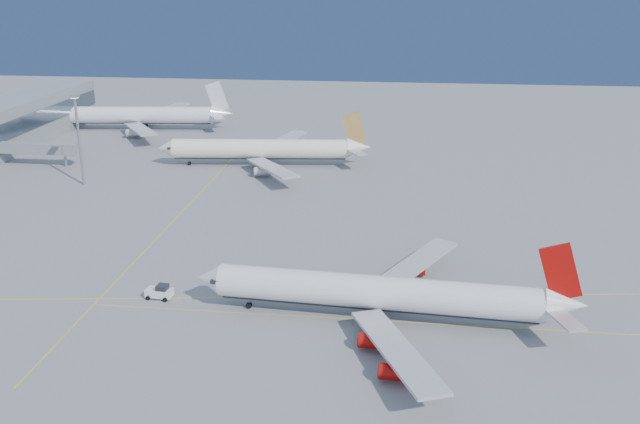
{
  "coord_description": "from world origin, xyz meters",
  "views": [
    {
      "loc": [
        11.58,
        -118.59,
        53.98
      ],
      "look_at": [
        -5.04,
        19.17,
        7.0
      ],
      "focal_mm": 40.0,
      "sensor_mm": 36.0,
      "label": 1
    }
  ],
  "objects_px": {
    "airliner_third": "(142,115)",
    "pushback_tug": "(160,292)",
    "light_mast": "(78,133)",
    "airliner_virgin": "(384,294)",
    "airliner_etihad": "(265,149)"
  },
  "relations": [
    {
      "from": "airliner_third",
      "to": "light_mast",
      "type": "relative_size",
      "value": 2.75
    },
    {
      "from": "pushback_tug",
      "to": "light_mast",
      "type": "distance_m",
      "value": 78.93
    },
    {
      "from": "airliner_virgin",
      "to": "light_mast",
      "type": "bearing_deg",
      "value": 144.28
    },
    {
      "from": "airliner_virgin",
      "to": "airliner_etihad",
      "type": "height_order",
      "value": "airliner_etihad"
    },
    {
      "from": "airliner_virgin",
      "to": "airliner_etihad",
      "type": "xyz_separation_m",
      "value": [
        -37.99,
        93.63,
        0.24
      ]
    },
    {
      "from": "airliner_etihad",
      "to": "airliner_third",
      "type": "height_order",
      "value": "airliner_third"
    },
    {
      "from": "airliner_third",
      "to": "pushback_tug",
      "type": "relative_size",
      "value": 13.8
    },
    {
      "from": "light_mast",
      "to": "airliner_etihad",
      "type": "bearing_deg",
      "value": 29.78
    },
    {
      "from": "airliner_third",
      "to": "light_mast",
      "type": "distance_m",
      "value": 69.72
    },
    {
      "from": "airliner_etihad",
      "to": "airliner_third",
      "type": "relative_size",
      "value": 0.95
    },
    {
      "from": "pushback_tug",
      "to": "airliner_etihad",
      "type": "bearing_deg",
      "value": 95.48
    },
    {
      "from": "airliner_third",
      "to": "pushback_tug",
      "type": "height_order",
      "value": "airliner_third"
    },
    {
      "from": "airliner_third",
      "to": "pushback_tug",
      "type": "distance_m",
      "value": 143.26
    },
    {
      "from": "airliner_etihad",
      "to": "light_mast",
      "type": "relative_size",
      "value": 2.61
    },
    {
      "from": "airliner_third",
      "to": "pushback_tug",
      "type": "bearing_deg",
      "value": -74.8
    }
  ]
}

